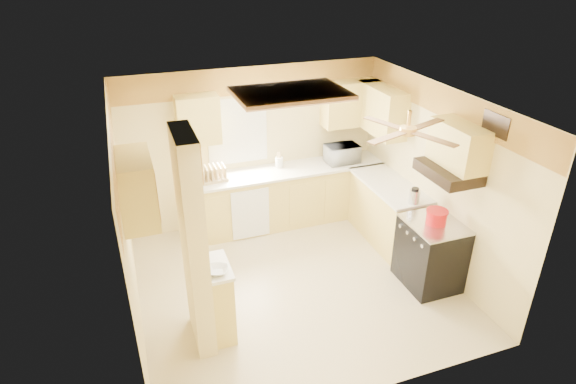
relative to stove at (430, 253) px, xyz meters
name	(u,v)px	position (x,y,z in m)	size (l,w,h in m)	color
floor	(296,284)	(-1.67, 0.55, -0.46)	(4.00, 4.00, 0.00)	#C4B388
ceiling	(297,102)	(-1.67, 0.55, 2.04)	(4.00, 4.00, 0.00)	white
wall_back	(254,147)	(-1.67, 2.45, 0.79)	(4.00, 4.00, 0.00)	#E1CC89
wall_front	(371,296)	(-1.67, -1.35, 0.79)	(4.00, 4.00, 0.00)	#E1CC89
wall_left	(126,230)	(-3.67, 0.55, 0.79)	(3.80, 3.80, 0.00)	#E1CC89
wall_right	(435,178)	(0.33, 0.55, 0.79)	(3.80, 3.80, 0.00)	#E1CC89
wallpaper_border	(252,80)	(-1.67, 2.43, 1.84)	(4.00, 0.02, 0.40)	gold
partition_column	(194,245)	(-3.02, 0.00, 0.79)	(0.20, 0.70, 2.50)	#E1CC89
partition_ledge	(219,301)	(-2.80, 0.00, -0.01)	(0.25, 0.55, 0.90)	#DCC959
ledge_top	(217,267)	(-2.80, 0.00, 0.46)	(0.28, 0.58, 0.04)	silver
lower_cabinets_back	(290,196)	(-1.17, 2.15, -0.01)	(3.00, 0.60, 0.90)	#DCC959
lower_cabinets_right	(387,213)	(0.03, 1.15, -0.01)	(0.60, 1.40, 0.90)	#DCC959
countertop_back	(291,170)	(-1.17, 2.14, 0.46)	(3.04, 0.64, 0.04)	silver
countertop_right	(390,185)	(0.02, 1.15, 0.46)	(0.64, 1.44, 0.04)	silver
dishwasher_panel	(251,214)	(-1.92, 1.84, -0.03)	(0.58, 0.02, 0.80)	white
window	(237,131)	(-1.92, 2.44, 1.09)	(0.92, 0.02, 1.02)	white
upper_cab_back_left	(198,120)	(-2.52, 2.27, 1.39)	(0.60, 0.35, 0.70)	#DCC959
upper_cab_back_right	(351,103)	(-0.12, 2.27, 1.39)	(0.90, 0.35, 0.70)	#DCC959
upper_cab_right	(381,110)	(0.16, 1.80, 1.39)	(0.35, 1.00, 0.70)	#DCC959
upper_cab_left_wall	(136,189)	(-3.49, 0.30, 1.39)	(0.35, 0.75, 0.70)	#DCC959
upper_cab_over_stove	(459,145)	(0.16, 0.00, 1.49)	(0.35, 0.76, 0.52)	#DCC959
stove	(430,253)	(0.00, 0.00, 0.00)	(0.68, 0.77, 0.92)	black
range_hood	(448,172)	(0.07, 0.00, 1.16)	(0.50, 0.76, 0.14)	black
poster_menu	(200,192)	(-2.91, 0.00, 1.39)	(0.02, 0.42, 0.57)	black
poster_nashville	(205,247)	(-2.91, 0.00, 0.74)	(0.02, 0.42, 0.57)	black
ceiling_light_panel	(290,93)	(-1.57, 1.05, 2.00)	(1.35, 0.95, 0.06)	brown
ceiling_fan	(408,130)	(-0.67, -0.15, 1.83)	(1.15, 1.15, 0.26)	gold
vent_grate	(496,125)	(0.31, -0.35, 1.84)	(0.02, 0.40, 0.25)	black
microwave	(342,154)	(-0.30, 2.12, 0.62)	(0.52, 0.35, 0.29)	white
bowl	(217,270)	(-2.82, -0.13, 0.51)	(0.23, 0.23, 0.06)	white
dutch_oven	(437,217)	(0.01, 0.00, 0.55)	(0.27, 0.27, 0.18)	red
kettle	(414,196)	(0.01, 0.52, 0.58)	(0.15, 0.15, 0.23)	silver
dish_rack	(213,175)	(-2.39, 2.14, 0.56)	(0.42, 0.33, 0.22)	tan
utensil_crock	(279,162)	(-1.31, 2.27, 0.56)	(0.12, 0.12, 0.25)	white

